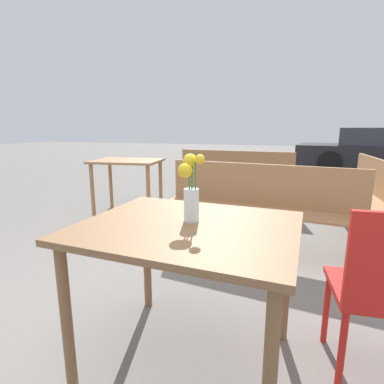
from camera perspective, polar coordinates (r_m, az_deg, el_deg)
The scene contains 7 objects.
ground_plane at distance 1.79m, azimuth -0.63°, elevation -29.29°, with size 40.00×40.00×0.00m, color slate.
table_front at distance 1.45m, azimuth -0.69°, elevation -9.77°, with size 1.04×0.88×0.74m.
flower_vase at distance 1.42m, azimuth -0.20°, elevation 0.14°, with size 0.12×0.12×0.32m.
bench_near at distance 2.91m, azimuth 12.57°, elevation -2.36°, with size 1.88×0.57×0.85m.
bench_middle at distance 3.82m, azimuth 30.68°, elevation -0.36°, with size 0.44×1.84×0.85m.
bench_far at distance 4.69m, azimuth 8.41°, elevation 3.19°, with size 1.74×0.45×0.85m.
table_back at distance 4.19m, azimuth -12.24°, elevation 4.27°, with size 0.97×0.77×0.76m.
Camera 1 is at (0.44, -1.27, 1.19)m, focal length 28.00 mm.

